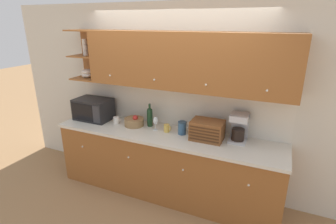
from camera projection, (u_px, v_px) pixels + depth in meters
The scene contains 14 objects.
ground_plane at pixel (174, 179), 4.12m from camera, with size 24.00×24.00×0.00m, color #9E754C.
wall_back at pixel (175, 100), 3.71m from camera, with size 5.51×0.06×2.60m.
counter_unit at pixel (165, 163), 3.68m from camera, with size 3.13×0.68×0.93m.
backsplash_panel at pixel (174, 105), 3.71m from camera, with size 3.11×0.01×0.60m.
upper_cabinets at pixel (182, 61), 3.27m from camera, with size 3.11×0.38×0.71m.
microwave at pixel (93, 109), 3.99m from camera, with size 0.54×0.37×0.32m.
mug at pixel (116, 120), 3.84m from camera, with size 0.10×0.08×0.10m.
fruit_basket at pixel (134, 122), 3.77m from camera, with size 0.28×0.28×0.17m.
wine_bottle at pixel (150, 116), 3.73m from camera, with size 0.08×0.08×0.33m.
wine_glass at pixel (156, 121), 3.59m from camera, with size 0.07×0.07×0.19m.
mug_blue_second at pixel (167, 128), 3.56m from camera, with size 0.09×0.08×0.11m.
storage_canister at pixel (182, 128), 3.48m from camera, with size 0.12×0.12×0.17m.
bread_box at pixel (207, 130), 3.31m from camera, with size 0.41×0.29×0.25m.
coffee_maker at pixel (239, 127), 3.25m from camera, with size 0.21×0.24×0.36m.
Camera 1 is at (1.34, -3.27, 2.36)m, focal length 28.00 mm.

